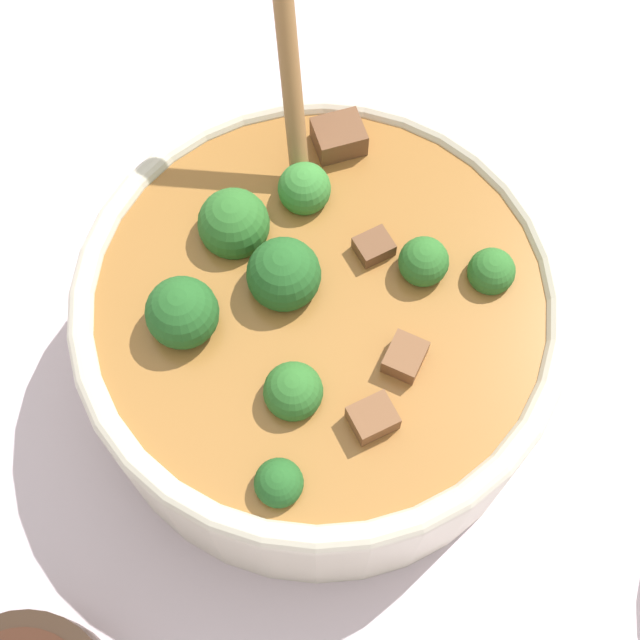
# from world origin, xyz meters

# --- Properties ---
(ground_plane) EXTENTS (4.00, 4.00, 0.00)m
(ground_plane) POSITION_xyz_m (0.00, 0.00, 0.00)
(ground_plane) COLOR silver
(stew_bowl) EXTENTS (0.30, 0.30, 0.26)m
(stew_bowl) POSITION_xyz_m (0.00, 0.00, 0.06)
(stew_bowl) COLOR beige
(stew_bowl) RESTS_ON ground_plane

